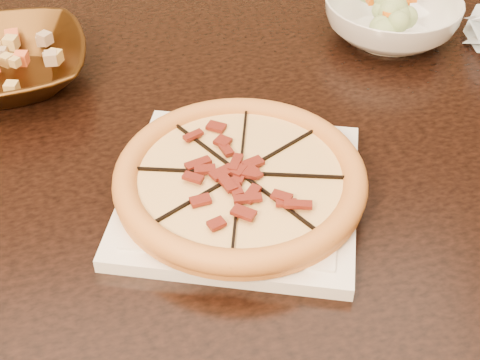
{
  "coord_description": "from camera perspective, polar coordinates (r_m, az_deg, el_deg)",
  "views": [
    {
      "loc": [
        -0.15,
        -0.89,
        1.31
      ],
      "look_at": [
        -0.06,
        -0.31,
        0.78
      ],
      "focal_mm": 50.0,
      "sensor_mm": 36.0,
      "label": 1
    }
  ],
  "objects": [
    {
      "name": "floor",
      "position": [
        1.6,
        0.49,
        -13.81
      ],
      "size": [
        4.0,
        4.0,
        0.02
      ],
      "primitive_type": "cube",
      "color": "#302211",
      "rests_on": "ground"
    },
    {
      "name": "salad_bowl",
      "position": [
        1.14,
        12.77,
        13.29
      ],
      "size": [
        0.28,
        0.28,
        0.07
      ],
      "primitive_type": "imported",
      "rotation": [
        0.0,
        0.0,
        0.31
      ],
      "color": "white",
      "rests_on": "dining_table"
    },
    {
      "name": "dining_table",
      "position": [
        1.0,
        -6.14,
        0.97
      ],
      "size": [
        1.64,
        1.15,
        0.75
      ],
      "color": "black",
      "rests_on": "floor"
    },
    {
      "name": "pizza",
      "position": [
        0.79,
        -0.0,
        0.22
      ],
      "size": [
        0.3,
        0.3,
        0.03
      ],
      "color": "orange",
      "rests_on": "plate"
    },
    {
      "name": "bronze_bowl",
      "position": [
        1.05,
        -19.45,
        9.18
      ],
      "size": [
        0.27,
        0.27,
        0.06
      ],
      "primitive_type": "imported",
      "rotation": [
        0.0,
        0.0,
        0.1
      ],
      "color": "#4A2D11",
      "rests_on": "dining_table"
    },
    {
      "name": "plate",
      "position": [
        0.81,
        0.0,
        -1.03
      ],
      "size": [
        0.35,
        0.35,
        0.02
      ],
      "color": "white",
      "rests_on": "dining_table"
    }
  ]
}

